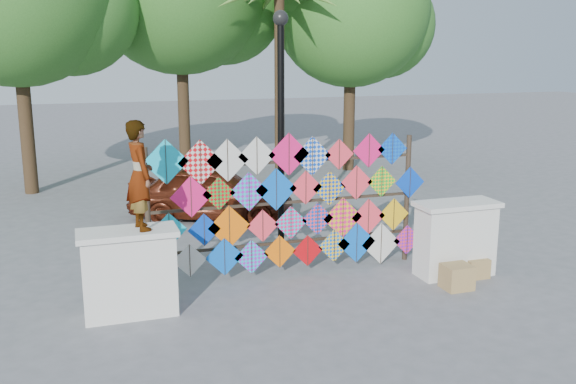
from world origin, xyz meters
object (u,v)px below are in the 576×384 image
object	(u,v)px
vendor_woman	(140,175)
sedan	(212,192)
lamppost	(281,110)
kite_rack	(291,204)

from	to	relation	value
vendor_woman	sedan	size ratio (longest dim) A/B	0.42
sedan	lamppost	distance (m)	3.57
vendor_woman	sedan	bearing A→B (deg)	-32.33
kite_rack	lamppost	bearing A→B (deg)	79.58
kite_rack	vendor_woman	xyz separation A→B (m)	(-2.55, -0.93, 0.82)
kite_rack	sedan	xyz separation A→B (m)	(-0.51, 4.08, -0.61)
kite_rack	vendor_woman	bearing A→B (deg)	-160.05
kite_rack	sedan	world-z (taller)	kite_rack
vendor_woman	lamppost	distance (m)	3.61
lamppost	kite_rack	bearing A→B (deg)	-100.42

